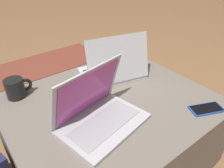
# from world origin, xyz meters

# --- Properties ---
(ground_plane) EXTENTS (14.00, 14.00, 0.00)m
(ground_plane) POSITION_xyz_m (0.00, 0.00, 0.00)
(ground_plane) COLOR olive
(ottoman) EXTENTS (0.91, 0.78, 0.42)m
(ottoman) POSITION_xyz_m (0.00, 0.00, 0.21)
(ottoman) COLOR #3D3832
(ottoman) RESTS_ON ground_plane
(laptop_near) EXTENTS (0.37, 0.29, 0.24)m
(laptop_near) POSITION_xyz_m (-0.12, -0.08, 0.47)
(laptop_near) COLOR #B7B7BC
(laptop_near) RESTS_ON ottoman
(laptop_far) EXTENTS (0.38, 0.31, 0.24)m
(laptop_far) POSITION_xyz_m (0.15, 0.17, 0.47)
(laptop_far) COLOR silver
(laptop_far) RESTS_ON ottoman
(cell_phone) EXTENTS (0.16, 0.12, 0.01)m
(cell_phone) POSITION_xyz_m (0.30, -0.31, 0.43)
(cell_phone) COLOR #1E4C9E
(cell_phone) RESTS_ON ottoman
(coffee_mug) EXTENTS (0.12, 0.09, 0.09)m
(coffee_mug) POSITION_xyz_m (-0.33, 0.30, 0.47)
(coffee_mug) COLOR black
(coffee_mug) RESTS_ON ottoman
(fireplace_hearth) EXTENTS (1.40, 0.50, 0.04)m
(fireplace_hearth) POSITION_xyz_m (0.00, 1.28, 0.02)
(fireplace_hearth) COLOR brown
(fireplace_hearth) RESTS_ON ground_plane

